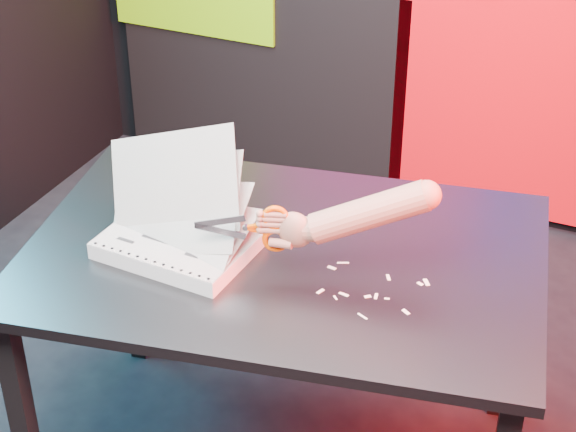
% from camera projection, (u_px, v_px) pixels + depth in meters
% --- Properties ---
extents(room, '(3.01, 3.01, 2.71)m').
position_uv_depth(room, '(276.00, 3.00, 2.22)').
color(room, black).
rests_on(room, ground).
extents(work_table, '(1.43, 1.08, 0.75)m').
position_uv_depth(work_table, '(284.00, 277.00, 2.46)').
color(work_table, black).
rests_on(work_table, ground).
extents(printout_stack, '(0.43, 0.29, 0.35)m').
position_uv_depth(printout_stack, '(178.00, 240.00, 2.41)').
color(printout_stack, white).
rests_on(printout_stack, work_table).
extents(scissors, '(0.22, 0.08, 0.13)m').
position_uv_depth(scissors, '(269.00, 229.00, 2.26)').
color(scissors, '#A2A3AC').
rests_on(scissors, printout_stack).
extents(hand_forearm, '(0.40, 0.17, 0.19)m').
position_uv_depth(hand_forearm, '(356.00, 215.00, 2.22)').
color(hand_forearm, '#965D50').
rests_on(hand_forearm, work_table).
extents(paper_clippings, '(0.25, 0.21, 0.00)m').
position_uv_depth(paper_clippings, '(371.00, 288.00, 2.28)').
color(paper_clippings, white).
rests_on(paper_clippings, work_table).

